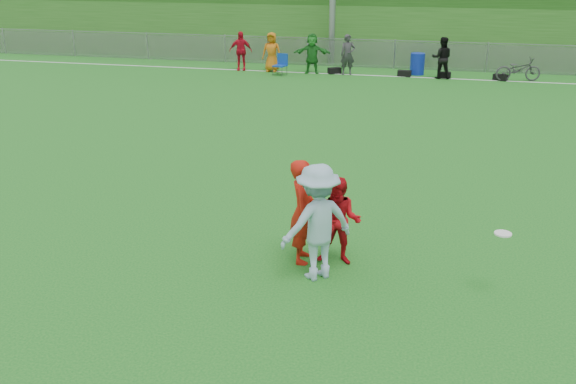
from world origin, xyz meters
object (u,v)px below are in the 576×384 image
(player_red_center, at_px, (339,222))
(bicycle, at_px, (518,69))
(player_blue, at_px, (317,222))
(frisbee, at_px, (503,234))
(recycling_bin, at_px, (417,64))
(player_red_left, at_px, (303,211))

(player_red_center, bearing_deg, bicycle, 75.85)
(player_red_center, distance_m, player_blue, 0.66)
(frisbee, bearing_deg, player_blue, -179.74)
(player_red_center, xyz_separation_m, recycling_bin, (0.44, 18.49, -0.30))
(player_red_center, relative_size, player_blue, 0.79)
(player_blue, distance_m, bicycle, 19.09)
(player_blue, distance_m, recycling_bin, 19.08)
(player_red_left, height_order, bicycle, player_red_left)
(player_blue, xyz_separation_m, frisbee, (2.78, 0.01, 0.09))
(player_red_center, relative_size, recycling_bin, 1.67)
(player_blue, relative_size, bicycle, 1.05)
(player_red_left, relative_size, player_blue, 0.94)
(player_red_left, xyz_separation_m, bicycle, (5.13, 17.94, -0.42))
(player_blue, height_order, frisbee, player_blue)
(recycling_bin, xyz_separation_m, bicycle, (4.07, -0.59, 0.02))
(player_red_center, bearing_deg, frisbee, -12.46)
(player_red_left, relative_size, recycling_bin, 1.98)
(player_red_left, bearing_deg, player_blue, -154.42)
(recycling_bin, height_order, bicycle, bicycle)
(player_red_left, distance_m, player_red_center, 0.63)
(player_red_center, relative_size, frisbee, 5.85)
(recycling_bin, bearing_deg, player_blue, -92.13)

